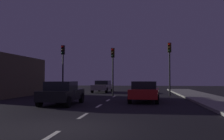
{
  "coord_description": "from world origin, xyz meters",
  "views": [
    {
      "loc": [
        2.57,
        -7.54,
        1.62
      ],
      "look_at": [
        -0.19,
        13.95,
        2.4
      ],
      "focal_mm": 38.22,
      "sensor_mm": 36.0,
      "label": 1
    }
  ],
  "objects": [
    {
      "name": "lane_stripe_nearest",
      "position": [
        0.0,
        -1.2,
        0.0
      ],
      "size": [
        0.16,
        1.6,
        0.01
      ],
      "primitive_type": "cube",
      "color": "silver",
      "rests_on": "ground_plane"
    },
    {
      "name": "car_stopped_ahead",
      "position": [
        2.72,
        9.28,
        0.74
      ],
      "size": [
        2.23,
        4.22,
        1.43
      ],
      "color": "#B21919",
      "rests_on": "ground_plane"
    },
    {
      "name": "ground_plane",
      "position": [
        0.0,
        7.0,
        0.0
      ],
      "size": [
        80.0,
        80.0,
        0.0
      ],
      "primitive_type": "plane",
      "color": "black"
    },
    {
      "name": "car_oncoming_far",
      "position": [
        -2.15,
        20.5,
        0.72
      ],
      "size": [
        2.05,
        4.64,
        1.38
      ],
      "color": "gray",
      "rests_on": "ground_plane"
    },
    {
      "name": "lane_stripe_second",
      "position": [
        0.0,
        2.6,
        0.0
      ],
      "size": [
        0.16,
        1.6,
        0.01
      ],
      "primitive_type": "cube",
      "color": "silver",
      "rests_on": "ground_plane"
    },
    {
      "name": "lane_stripe_fourth",
      "position": [
        0.0,
        10.2,
        0.0
      ],
      "size": [
        0.16,
        1.6,
        0.01
      ],
      "primitive_type": "cube",
      "color": "silver",
      "rests_on": "ground_plane"
    },
    {
      "name": "traffic_signal_center",
      "position": [
        -0.25,
        15.01,
        3.2
      ],
      "size": [
        0.32,
        0.38,
        4.54
      ],
      "color": "black",
      "rests_on": "ground_plane"
    },
    {
      "name": "lane_stripe_third",
      "position": [
        0.0,
        6.4,
        0.0
      ],
      "size": [
        0.16,
        1.6,
        0.01
      ],
      "primitive_type": "cube",
      "color": "silver",
      "rests_on": "ground_plane"
    },
    {
      "name": "car_adjacent_lane",
      "position": [
        -2.39,
        6.72,
        0.74
      ],
      "size": [
        1.96,
        3.91,
        1.45
      ],
      "color": "black",
      "rests_on": "ground_plane"
    },
    {
      "name": "lane_stripe_fifth",
      "position": [
        0.0,
        14.0,
        0.0
      ],
      "size": [
        0.16,
        1.6,
        0.01
      ],
      "primitive_type": "cube",
      "color": "silver",
      "rests_on": "ground_plane"
    },
    {
      "name": "traffic_signal_left",
      "position": [
        -5.2,
        15.01,
        3.43
      ],
      "size": [
        0.32,
        0.38,
        4.89
      ],
      "color": "black",
      "rests_on": "ground_plane"
    },
    {
      "name": "traffic_signal_right",
      "position": [
        5.06,
        15.01,
        3.47
      ],
      "size": [
        0.32,
        0.38,
        4.95
      ],
      "color": "black",
      "rests_on": "ground_plane"
    }
  ]
}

